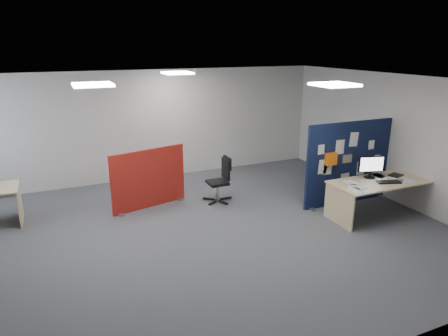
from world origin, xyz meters
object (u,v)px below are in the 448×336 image
object	(u,v)px
monitor_main	(371,166)
red_divider	(149,179)
main_desk	(378,188)
navy_divider	(349,163)
office_chair	(222,177)

from	to	relation	value
monitor_main	red_divider	world-z (taller)	red_divider
main_desk	monitor_main	distance (m)	0.45
navy_divider	monitor_main	distance (m)	0.58
navy_divider	main_desk	size ratio (longest dim) A/B	1.08
monitor_main	office_chair	bearing A→B (deg)	161.27
monitor_main	main_desk	bearing A→B (deg)	-54.45
red_divider	navy_divider	bearing A→B (deg)	-34.38
navy_divider	office_chair	xyz separation A→B (m)	(-2.41, 1.17, -0.34)
navy_divider	office_chair	distance (m)	2.70
red_divider	office_chair	xyz separation A→B (m)	(1.51, -0.28, -0.06)
red_divider	office_chair	distance (m)	1.54
monitor_main	navy_divider	bearing A→B (deg)	111.64
navy_divider	red_divider	world-z (taller)	navy_divider
navy_divider	monitor_main	world-z (taller)	navy_divider
navy_divider	office_chair	world-z (taller)	navy_divider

